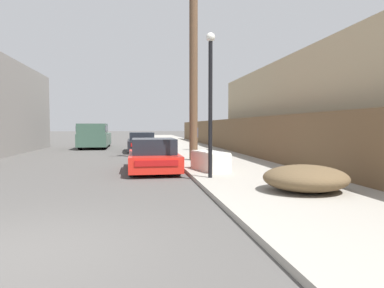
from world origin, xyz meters
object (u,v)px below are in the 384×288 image
(street_lamp, at_px, (210,93))
(brush_pile, at_px, (305,178))
(discarded_fridge, at_px, (210,161))
(pickup_truck, at_px, (94,136))
(utility_pole, at_px, (194,59))
(car_parked_mid, at_px, (141,142))
(parked_sports_car_red, at_px, (153,156))
(pedestrian, at_px, (195,137))

(street_lamp, xyz_separation_m, brush_pile, (1.77, -2.43, -2.19))
(discarded_fridge, bearing_deg, pickup_truck, 97.48)
(utility_pole, bearing_deg, street_lamp, -93.91)
(discarded_fridge, xyz_separation_m, pickup_truck, (-5.62, 14.73, 0.47))
(pickup_truck, height_order, brush_pile, pickup_truck)
(car_parked_mid, xyz_separation_m, utility_pole, (2.24, -7.09, 4.03))
(parked_sports_car_red, relative_size, pedestrian, 2.46)
(discarded_fridge, xyz_separation_m, street_lamp, (-0.34, -1.60, 2.17))
(car_parked_mid, distance_m, pedestrian, 3.50)
(parked_sports_car_red, height_order, pedestrian, pedestrian)
(pickup_truck, bearing_deg, utility_pole, 116.06)
(discarded_fridge, relative_size, brush_pile, 0.97)
(discarded_fridge, height_order, parked_sports_car_red, parked_sports_car_red)
(brush_pile, distance_m, pedestrian, 14.13)
(parked_sports_car_red, relative_size, street_lamp, 0.97)
(car_parked_mid, height_order, utility_pole, utility_pole)
(parked_sports_car_red, height_order, utility_pole, utility_pole)
(discarded_fridge, bearing_deg, utility_pole, 76.26)
(discarded_fridge, distance_m, brush_pile, 4.27)
(parked_sports_car_red, xyz_separation_m, pickup_truck, (-3.72, 13.65, 0.37))
(pickup_truck, distance_m, street_lamp, 17.25)
(discarded_fridge, bearing_deg, car_parked_mid, 88.29)
(utility_pole, distance_m, brush_pile, 8.86)
(pickup_truck, bearing_deg, brush_pile, 109.71)
(car_parked_mid, bearing_deg, utility_pole, -73.62)
(utility_pole, bearing_deg, parked_sports_car_red, -126.95)
(parked_sports_car_red, distance_m, brush_pile, 6.10)
(car_parked_mid, bearing_deg, brush_pile, -77.26)
(car_parked_mid, distance_m, pickup_truck, 5.26)
(parked_sports_car_red, xyz_separation_m, utility_pole, (1.92, 2.56, 4.08))
(utility_pole, distance_m, pedestrian, 7.51)
(pickup_truck, height_order, street_lamp, street_lamp)
(car_parked_mid, bearing_deg, discarded_fridge, -79.48)
(parked_sports_car_red, distance_m, street_lamp, 3.73)
(pickup_truck, relative_size, street_lamp, 1.37)
(pedestrian, bearing_deg, discarded_fridge, -96.79)
(utility_pole, bearing_deg, brush_pile, -79.54)
(parked_sports_car_red, relative_size, pickup_truck, 0.71)
(discarded_fridge, height_order, utility_pole, utility_pole)
(car_parked_mid, relative_size, pedestrian, 2.75)
(street_lamp, bearing_deg, utility_pole, 86.09)
(pedestrian, bearing_deg, utility_pole, -100.38)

